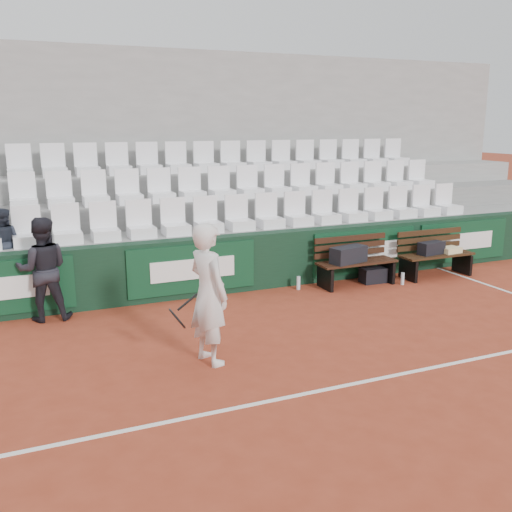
{
  "coord_description": "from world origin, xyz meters",
  "views": [
    {
      "loc": [
        -2.83,
        -5.07,
        2.91
      ],
      "look_at": [
        0.34,
        2.4,
        1.0
      ],
      "focal_mm": 40.0,
      "sensor_mm": 36.0,
      "label": 1
    }
  ],
  "objects_px": {
    "sports_bag_ground": "(373,275)",
    "sports_bag_right": "(431,248)",
    "tennis_player": "(208,294)",
    "spectator_c": "(1,214)",
    "water_bottle_far": "(403,279)",
    "bench_left": "(356,273)",
    "bench_right": "(436,265)",
    "sports_bag_left": "(349,255)",
    "water_bottle_near": "(298,283)",
    "ball_kid": "(43,269)"
  },
  "relations": [
    {
      "from": "water_bottle_far",
      "to": "spectator_c",
      "type": "bearing_deg",
      "value": 168.42
    },
    {
      "from": "ball_kid",
      "to": "spectator_c",
      "type": "bearing_deg",
      "value": -51.35
    },
    {
      "from": "bench_right",
      "to": "tennis_player",
      "type": "relative_size",
      "value": 0.85
    },
    {
      "from": "sports_bag_right",
      "to": "ball_kid",
      "type": "bearing_deg",
      "value": 177.4
    },
    {
      "from": "water_bottle_far",
      "to": "water_bottle_near",
      "type": "bearing_deg",
      "value": 166.01
    },
    {
      "from": "bench_right",
      "to": "sports_bag_left",
      "type": "height_order",
      "value": "sports_bag_left"
    },
    {
      "from": "water_bottle_far",
      "to": "spectator_c",
      "type": "relative_size",
      "value": 0.21
    },
    {
      "from": "bench_left",
      "to": "water_bottle_far",
      "type": "height_order",
      "value": "bench_left"
    },
    {
      "from": "tennis_player",
      "to": "spectator_c",
      "type": "relative_size",
      "value": 1.65
    },
    {
      "from": "water_bottle_near",
      "to": "tennis_player",
      "type": "bearing_deg",
      "value": -136.1
    },
    {
      "from": "sports_bag_right",
      "to": "tennis_player",
      "type": "relative_size",
      "value": 0.29
    },
    {
      "from": "tennis_player",
      "to": "sports_bag_right",
      "type": "bearing_deg",
      "value": 22.37
    },
    {
      "from": "sports_bag_right",
      "to": "water_bottle_near",
      "type": "height_order",
      "value": "sports_bag_right"
    },
    {
      "from": "bench_right",
      "to": "tennis_player",
      "type": "bearing_deg",
      "value": -158.26
    },
    {
      "from": "sports_bag_right",
      "to": "water_bottle_far",
      "type": "relative_size",
      "value": 2.27
    },
    {
      "from": "sports_bag_ground",
      "to": "bench_right",
      "type": "bearing_deg",
      "value": -4.83
    },
    {
      "from": "sports_bag_ground",
      "to": "tennis_player",
      "type": "relative_size",
      "value": 0.26
    },
    {
      "from": "bench_right",
      "to": "spectator_c",
      "type": "distance_m",
      "value": 7.78
    },
    {
      "from": "tennis_player",
      "to": "spectator_c",
      "type": "distance_m",
      "value": 4.03
    },
    {
      "from": "sports_bag_left",
      "to": "sports_bag_right",
      "type": "height_order",
      "value": "sports_bag_left"
    },
    {
      "from": "sports_bag_ground",
      "to": "sports_bag_right",
      "type": "bearing_deg",
      "value": -4.6
    },
    {
      "from": "sports_bag_ground",
      "to": "tennis_player",
      "type": "distance_m",
      "value": 4.59
    },
    {
      "from": "water_bottle_far",
      "to": "spectator_c",
      "type": "height_order",
      "value": "spectator_c"
    },
    {
      "from": "tennis_player",
      "to": "bench_left",
      "type": "bearing_deg",
      "value": 31.77
    },
    {
      "from": "sports_bag_ground",
      "to": "water_bottle_near",
      "type": "distance_m",
      "value": 1.49
    },
    {
      "from": "bench_left",
      "to": "bench_right",
      "type": "bearing_deg",
      "value": -3.01
    },
    {
      "from": "sports_bag_ground",
      "to": "tennis_player",
      "type": "xyz_separation_m",
      "value": [
        -3.94,
        -2.23,
        0.74
      ]
    },
    {
      "from": "bench_right",
      "to": "water_bottle_far",
      "type": "height_order",
      "value": "bench_right"
    },
    {
      "from": "sports_bag_right",
      "to": "ball_kid",
      "type": "relative_size",
      "value": 0.33
    },
    {
      "from": "bench_left",
      "to": "tennis_player",
      "type": "xyz_separation_m",
      "value": [
        -3.56,
        -2.21,
        0.65
      ]
    },
    {
      "from": "bench_right",
      "to": "sports_bag_left",
      "type": "xyz_separation_m",
      "value": [
        -1.94,
        0.06,
        0.37
      ]
    },
    {
      "from": "sports_bag_left",
      "to": "tennis_player",
      "type": "relative_size",
      "value": 0.39
    },
    {
      "from": "bench_left",
      "to": "spectator_c",
      "type": "relative_size",
      "value": 1.41
    },
    {
      "from": "sports_bag_ground",
      "to": "water_bottle_near",
      "type": "bearing_deg",
      "value": 174.83
    },
    {
      "from": "bench_right",
      "to": "water_bottle_near",
      "type": "relative_size",
      "value": 6.24
    },
    {
      "from": "water_bottle_far",
      "to": "ball_kid",
      "type": "bearing_deg",
      "value": 174.83
    },
    {
      "from": "bench_left",
      "to": "bench_right",
      "type": "xyz_separation_m",
      "value": [
        1.74,
        -0.09,
        0.0
      ]
    },
    {
      "from": "bench_right",
      "to": "sports_bag_ground",
      "type": "bearing_deg",
      "value": 175.17
    },
    {
      "from": "sports_bag_ground",
      "to": "water_bottle_far",
      "type": "relative_size",
      "value": 2.04
    },
    {
      "from": "sports_bag_right",
      "to": "water_bottle_far",
      "type": "bearing_deg",
      "value": -163.65
    },
    {
      "from": "spectator_c",
      "to": "water_bottle_far",
      "type": "bearing_deg",
      "value": -177.15
    },
    {
      "from": "bench_left",
      "to": "tennis_player",
      "type": "distance_m",
      "value": 4.24
    },
    {
      "from": "spectator_c",
      "to": "water_bottle_near",
      "type": "bearing_deg",
      "value": -176.17
    },
    {
      "from": "tennis_player",
      "to": "water_bottle_near",
      "type": "bearing_deg",
      "value": 43.9
    },
    {
      "from": "sports_bag_right",
      "to": "sports_bag_left",
      "type": "bearing_deg",
      "value": 178.66
    },
    {
      "from": "sports_bag_left",
      "to": "water_bottle_near",
      "type": "distance_m",
      "value": 1.04
    },
    {
      "from": "sports_bag_left",
      "to": "sports_bag_ground",
      "type": "relative_size",
      "value": 1.49
    },
    {
      "from": "bench_left",
      "to": "sports_bag_right",
      "type": "distance_m",
      "value": 1.65
    },
    {
      "from": "sports_bag_left",
      "to": "sports_bag_ground",
      "type": "bearing_deg",
      "value": 5.48
    },
    {
      "from": "sports_bag_right",
      "to": "sports_bag_ground",
      "type": "xyz_separation_m",
      "value": [
        -1.23,
        0.1,
        -0.43
      ]
    }
  ]
}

